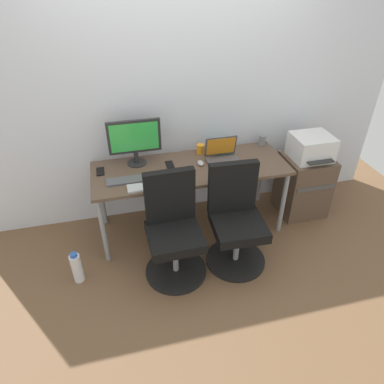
{
  "coord_description": "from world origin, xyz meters",
  "views": [
    {
      "loc": [
        -0.66,
        -2.71,
        2.34
      ],
      "look_at": [
        0.0,
        -0.05,
        0.46
      ],
      "focal_mm": 32.45,
      "sensor_mm": 36.0,
      "label": 1
    }
  ],
  "objects_px": {
    "office_chair_right": "(236,221)",
    "side_cabinet": "(303,185)",
    "office_chair_left": "(173,231)",
    "water_bottle_on_floor": "(77,268)",
    "printer": "(311,147)",
    "coffee_mug": "(201,149)",
    "open_laptop": "(223,156)",
    "desktop_monitor": "(135,139)"
  },
  "relations": [
    {
      "from": "printer",
      "to": "open_laptop",
      "type": "xyz_separation_m",
      "value": [
        -0.9,
        0.04,
        -0.0
      ]
    },
    {
      "from": "side_cabinet",
      "to": "coffee_mug",
      "type": "height_order",
      "value": "coffee_mug"
    },
    {
      "from": "printer",
      "to": "open_laptop",
      "type": "relative_size",
      "value": 1.29
    },
    {
      "from": "printer",
      "to": "water_bottle_on_floor",
      "type": "distance_m",
      "value": 2.47
    },
    {
      "from": "printer",
      "to": "open_laptop",
      "type": "height_order",
      "value": "open_laptop"
    },
    {
      "from": "water_bottle_on_floor",
      "to": "office_chair_left",
      "type": "bearing_deg",
      "value": -3.48
    },
    {
      "from": "office_chair_right",
      "to": "side_cabinet",
      "type": "height_order",
      "value": "office_chair_right"
    },
    {
      "from": "desktop_monitor",
      "to": "open_laptop",
      "type": "xyz_separation_m",
      "value": [
        0.8,
        -0.15,
        -0.19
      ]
    },
    {
      "from": "office_chair_left",
      "to": "office_chair_right",
      "type": "relative_size",
      "value": 1.0
    },
    {
      "from": "water_bottle_on_floor",
      "to": "desktop_monitor",
      "type": "bearing_deg",
      "value": 45.86
    },
    {
      "from": "side_cabinet",
      "to": "open_laptop",
      "type": "xyz_separation_m",
      "value": [
        -0.9,
        0.04,
        0.44
      ]
    },
    {
      "from": "water_bottle_on_floor",
      "to": "printer",
      "type": "bearing_deg",
      "value": 11.15
    },
    {
      "from": "office_chair_left",
      "to": "open_laptop",
      "type": "relative_size",
      "value": 3.03
    },
    {
      "from": "office_chair_right",
      "to": "coffee_mug",
      "type": "distance_m",
      "value": 0.84
    },
    {
      "from": "office_chair_left",
      "to": "office_chair_right",
      "type": "height_order",
      "value": "same"
    },
    {
      "from": "office_chair_left",
      "to": "coffee_mug",
      "type": "height_order",
      "value": "office_chair_left"
    },
    {
      "from": "water_bottle_on_floor",
      "to": "desktop_monitor",
      "type": "xyz_separation_m",
      "value": [
        0.64,
        0.65,
        0.82
      ]
    },
    {
      "from": "desktop_monitor",
      "to": "printer",
      "type": "bearing_deg",
      "value": -6.47
    },
    {
      "from": "open_laptop",
      "to": "coffee_mug",
      "type": "bearing_deg",
      "value": 128.31
    },
    {
      "from": "office_chair_right",
      "to": "open_laptop",
      "type": "relative_size",
      "value": 3.03
    },
    {
      "from": "office_chair_left",
      "to": "open_laptop",
      "type": "distance_m",
      "value": 0.89
    },
    {
      "from": "desktop_monitor",
      "to": "water_bottle_on_floor",
      "type": "bearing_deg",
      "value": -134.14
    },
    {
      "from": "office_chair_right",
      "to": "water_bottle_on_floor",
      "type": "height_order",
      "value": "office_chair_right"
    },
    {
      "from": "office_chair_left",
      "to": "side_cabinet",
      "type": "bearing_deg",
      "value": 18.82
    },
    {
      "from": "side_cabinet",
      "to": "water_bottle_on_floor",
      "type": "distance_m",
      "value": 2.39
    },
    {
      "from": "office_chair_left",
      "to": "printer",
      "type": "bearing_deg",
      "value": 18.79
    },
    {
      "from": "water_bottle_on_floor",
      "to": "desktop_monitor",
      "type": "distance_m",
      "value": 1.22
    },
    {
      "from": "office_chair_left",
      "to": "desktop_monitor",
      "type": "xyz_separation_m",
      "value": [
        -0.2,
        0.71,
        0.54
      ]
    },
    {
      "from": "coffee_mug",
      "to": "desktop_monitor",
      "type": "bearing_deg",
      "value": -175.1
    },
    {
      "from": "side_cabinet",
      "to": "printer",
      "type": "bearing_deg",
      "value": -90.0
    },
    {
      "from": "office_chair_left",
      "to": "open_laptop",
      "type": "xyz_separation_m",
      "value": [
        0.6,
        0.55,
        0.35
      ]
    },
    {
      "from": "office_chair_right",
      "to": "side_cabinet",
      "type": "xyz_separation_m",
      "value": [
        0.95,
        0.51,
        -0.1
      ]
    },
    {
      "from": "desktop_monitor",
      "to": "open_laptop",
      "type": "bearing_deg",
      "value": -10.75
    },
    {
      "from": "office_chair_left",
      "to": "desktop_monitor",
      "type": "relative_size",
      "value": 1.96
    },
    {
      "from": "office_chair_right",
      "to": "coffee_mug",
      "type": "relative_size",
      "value": 10.22
    },
    {
      "from": "office_chair_left",
      "to": "water_bottle_on_floor",
      "type": "relative_size",
      "value": 3.03
    },
    {
      "from": "side_cabinet",
      "to": "desktop_monitor",
      "type": "distance_m",
      "value": 1.83
    },
    {
      "from": "water_bottle_on_floor",
      "to": "open_laptop",
      "type": "distance_m",
      "value": 1.64
    },
    {
      "from": "office_chair_right",
      "to": "desktop_monitor",
      "type": "distance_m",
      "value": 1.17
    },
    {
      "from": "office_chair_left",
      "to": "coffee_mug",
      "type": "bearing_deg",
      "value": 60.06
    },
    {
      "from": "side_cabinet",
      "to": "desktop_monitor",
      "type": "relative_size",
      "value": 1.36
    },
    {
      "from": "side_cabinet",
      "to": "open_laptop",
      "type": "height_order",
      "value": "open_laptop"
    }
  ]
}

